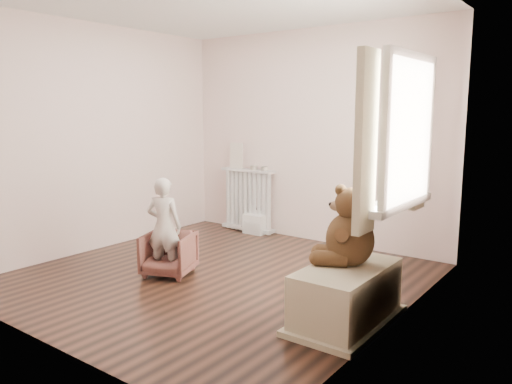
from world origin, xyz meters
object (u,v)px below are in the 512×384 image
Objects in this scene: toy_bench at (346,298)px; toy_vanity at (256,213)px; teddy_bear at (350,236)px; radiator at (248,203)px; plush_cat at (402,186)px; armchair at (169,254)px; child at (164,226)px.

toy_vanity is at bearing 140.16° from toy_bench.
toy_vanity is 2.90m from teddy_bear.
plush_cat is (2.56, -1.23, 0.61)m from radiator.
plush_cat is at bearing -26.59° from toy_vanity.
toy_vanity is 2.94m from toy_bench.
radiator is 1.79× the size of toy_vanity.
armchair is 0.78× the size of teddy_bear.
child is at bearing -112.16° from armchair.
radiator is 2.90m from plush_cat.
armchair is 0.29m from child.
plush_cat is (2.40, -1.20, 0.72)m from toy_vanity.
armchair is at bearing -80.24° from toy_vanity.
armchair is 2.09× the size of plush_cat.
toy_vanity is (0.16, -0.03, -0.11)m from radiator.
child is (0.00, -0.05, 0.29)m from armchair.
teddy_bear is (1.91, 0.14, 0.17)m from child.
plush_cat is (0.14, 0.68, 0.80)m from toy_bench.
radiator is 0.20m from toy_vanity.
plush_cat reaches higher than armchair.
armchair is 2.32m from plush_cat.
radiator is 1.99m from armchair.
teddy_bear reaches higher than armchair.
plush_cat is at bearing 78.44° from toy_bench.
toy_vanity is 1.92m from armchair.
toy_vanity reaches higher than armchair.
toy_vanity is at bearing -102.64° from child.
teddy_bear is (-0.03, 0.08, 0.47)m from toy_bench.
plush_cat is at bearing 177.51° from child.
toy_bench is (2.42, -1.92, -0.19)m from radiator.
toy_vanity is 0.49× the size of child.
child is at bearing -162.17° from plush_cat.
toy_bench is 1.06m from plush_cat.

